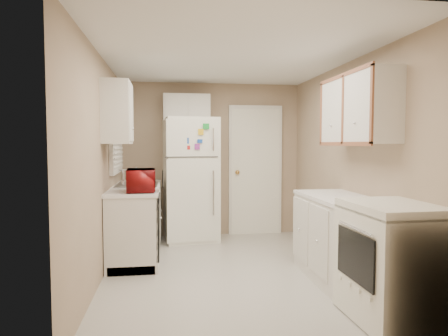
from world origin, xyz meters
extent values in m
plane|color=beige|center=(0.00, 0.00, 0.00)|extent=(3.80, 3.80, 0.00)
plane|color=white|center=(0.00, 0.00, 2.40)|extent=(3.80, 3.80, 0.00)
plane|color=tan|center=(-1.40, 0.00, 1.20)|extent=(3.80, 3.80, 0.00)
plane|color=tan|center=(1.40, 0.00, 1.20)|extent=(3.80, 3.80, 0.00)
plane|color=tan|center=(0.00, 1.90, 1.20)|extent=(2.80, 2.80, 0.00)
plane|color=tan|center=(0.00, -1.90, 1.20)|extent=(2.80, 2.80, 0.00)
cube|color=silver|center=(-1.10, 0.90, 0.45)|extent=(0.60, 1.80, 0.90)
cube|color=black|center=(-0.81, 0.30, 0.49)|extent=(0.03, 0.58, 0.72)
cube|color=gray|center=(-1.10, 1.05, 0.86)|extent=(0.54, 0.74, 0.16)
imported|color=maroon|center=(-1.00, 0.27, 1.05)|extent=(0.48, 0.29, 0.31)
imported|color=white|center=(-1.15, 1.56, 1.00)|extent=(0.11, 0.11, 0.21)
cube|color=silver|center=(-1.36, 1.05, 1.60)|extent=(0.10, 0.98, 1.08)
cube|color=silver|center=(-1.25, 0.22, 1.80)|extent=(0.30, 0.45, 0.70)
cube|color=white|center=(-0.35, 1.61, 0.92)|extent=(0.84, 0.82, 1.83)
cube|color=silver|center=(-0.40, 1.75, 2.00)|extent=(0.70, 0.30, 0.40)
cube|color=white|center=(0.70, 1.86, 1.02)|extent=(0.86, 0.06, 2.08)
cube|color=silver|center=(1.10, -0.80, 0.45)|extent=(0.60, 2.00, 0.90)
cube|color=white|center=(1.12, -1.43, 0.49)|extent=(0.68, 0.83, 0.98)
cube|color=silver|center=(1.25, -0.50, 1.80)|extent=(0.30, 1.20, 0.70)
camera|label=1|loc=(-0.69, -4.39, 1.45)|focal=32.00mm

